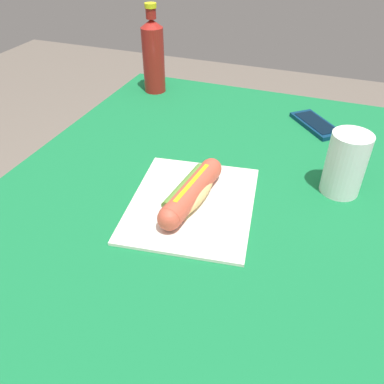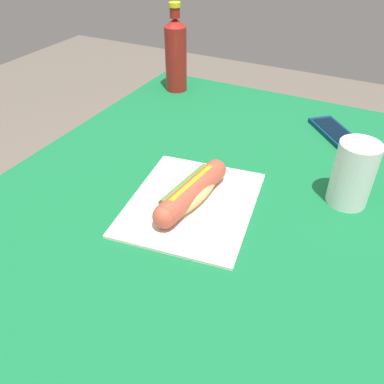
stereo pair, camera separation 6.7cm
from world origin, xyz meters
TOP-DOWN VIEW (x-y plane):
  - dining_table at (0.00, 0.00)m, footprint 1.23×0.92m
  - paper_wrapper at (0.02, 0.05)m, footprint 0.30×0.27m
  - hot_dog at (0.02, 0.06)m, footprint 0.21×0.07m
  - cell_phone at (0.43, -0.13)m, footprint 0.15×0.14m
  - soda_bottle at (0.50, 0.35)m, footprint 0.06×0.06m
  - drinking_cup at (0.17, -0.20)m, footprint 0.08×0.08m

SIDE VIEW (x-z plane):
  - dining_table at x=0.00m, z-range 0.26..1.03m
  - paper_wrapper at x=0.02m, z-range 0.77..0.78m
  - cell_phone at x=0.43m, z-range 0.77..0.78m
  - hot_dog at x=0.02m, z-range 0.78..0.82m
  - drinking_cup at x=0.17m, z-range 0.77..0.90m
  - soda_bottle at x=0.50m, z-range 0.76..1.00m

